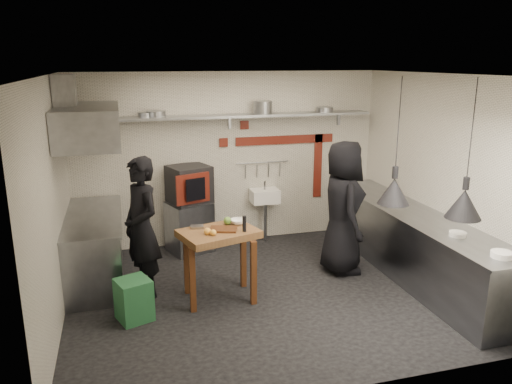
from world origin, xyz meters
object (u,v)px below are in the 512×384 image
object	(u,v)px
chef_right	(343,207)
combi_oven	(189,184)
oven_stand	(189,227)
prep_table	(219,265)
chef_left	(142,228)
green_bin	(134,300)

from	to	relation	value
chef_right	combi_oven	bearing A→B (deg)	62.57
combi_oven	oven_stand	bearing A→B (deg)	-140.15
prep_table	chef_right	bearing A→B (deg)	-4.09
oven_stand	combi_oven	distance (m)	0.69
prep_table	chef_left	xyz separation A→B (m)	(-0.91, 0.37, 0.45)
oven_stand	combi_oven	world-z (taller)	combi_oven
prep_table	chef_right	world-z (taller)	chef_right
combi_oven	prep_table	bearing A→B (deg)	-106.21
prep_table	combi_oven	bearing A→B (deg)	76.97
combi_oven	prep_table	world-z (taller)	combi_oven
chef_left	oven_stand	bearing A→B (deg)	126.79
chef_right	oven_stand	bearing A→B (deg)	63.79
oven_stand	prep_table	bearing A→B (deg)	-105.27
green_bin	prep_table	xyz separation A→B (m)	(1.08, 0.26, 0.21)
combi_oven	prep_table	xyz separation A→B (m)	(0.10, -1.79, -0.63)
green_bin	prep_table	bearing A→B (deg)	13.62
combi_oven	prep_table	size ratio (longest dim) A/B	0.64
combi_oven	green_bin	distance (m)	2.42
oven_stand	prep_table	distance (m)	1.75
combi_oven	green_bin	xyz separation A→B (m)	(-0.97, -2.05, -0.84)
chef_left	combi_oven	bearing A→B (deg)	126.76
oven_stand	green_bin	bearing A→B (deg)	-134.74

